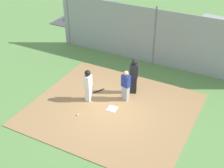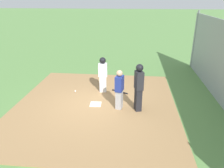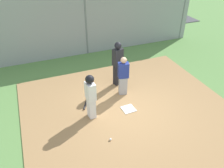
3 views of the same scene
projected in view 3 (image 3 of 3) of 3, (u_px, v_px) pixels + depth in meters
ground_plane at (128, 110)px, 8.16m from camera, size 140.00×140.00×0.00m
dirt_infield at (128, 109)px, 8.15m from camera, size 7.20×6.40×0.03m
home_plate at (128, 109)px, 8.14m from camera, size 0.46×0.46×0.02m
catcher at (123, 76)px, 8.53m from camera, size 0.43×0.34×1.55m
umpire at (118, 63)px, 9.02m from camera, size 0.44×0.36×1.83m
runner at (91, 94)px, 7.34m from camera, size 0.29×0.40×1.61m
baseball_bat at (86, 102)px, 8.42m from camera, size 0.42×0.75×0.06m
baseball at (110, 139)px, 6.89m from camera, size 0.07×0.07×0.07m
backstop_fence at (86, 23)px, 11.21m from camera, size 12.00×0.10×3.35m
parking_lot at (68, 25)px, 15.74m from camera, size 18.00×5.20×0.04m
parked_car_silver at (101, 11)px, 16.51m from camera, size 4.34×2.19×1.28m
parked_car_dark at (73, 18)px, 15.10m from camera, size 4.43×2.41×1.28m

